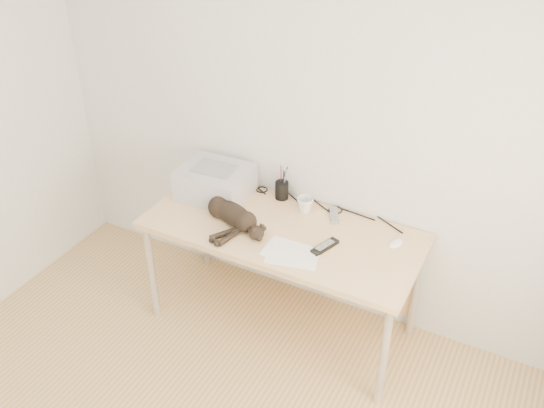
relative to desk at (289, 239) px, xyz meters
The scene contains 11 objects.
wall_back 0.75m from the desk, 90.00° to the left, with size 3.50×3.50×0.00m, color silver.
desk is the anchor object (origin of this frame).
printer 0.58m from the desk, behind, with size 0.43×0.38×0.20m.
papers 0.34m from the desk, 61.56° to the right, with size 0.33×0.26×0.01m.
cat 0.39m from the desk, 148.90° to the right, with size 0.56×0.39×0.14m.
mug 0.23m from the desk, 73.47° to the left, with size 0.10×0.10×0.09m, color silver.
pen_cup 0.32m from the desk, 126.29° to the left, with size 0.08×0.08×0.21m.
remote_grey 0.31m from the desk, 37.10° to the left, with size 0.05×0.16×0.02m, color gray.
remote_black 0.35m from the desk, 26.37° to the right, with size 0.05×0.18×0.02m, color black.
mouse 0.64m from the desk, ahead, with size 0.06×0.10×0.03m, color white.
cable_tangle 0.26m from the desk, 90.00° to the left, with size 1.36×0.09×0.01m, color black, non-canonical shape.
Camera 1 is at (1.25, -1.14, 2.75)m, focal length 40.00 mm.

